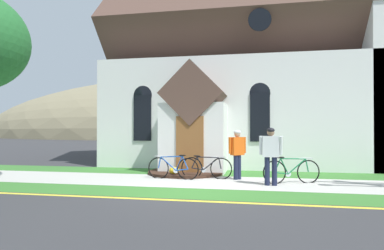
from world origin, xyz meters
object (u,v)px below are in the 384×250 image
bicycle_white (206,167)px  cyclist_in_red_jersey (237,151)px  bicycle_red (173,168)px  cyclist_in_orange_jersey (271,152)px  bicycle_black (291,171)px  church_sign (188,141)px

bicycle_white → cyclist_in_red_jersey: size_ratio=1.06×
bicycle_red → cyclist_in_orange_jersey: (3.08, -0.67, 0.61)m
cyclist_in_red_jersey → cyclist_in_orange_jersey: (1.02, -0.99, 0.05)m
bicycle_black → cyclist_in_red_jersey: 1.79m
cyclist_in_red_jersey → bicycle_red: bearing=-171.4°
bicycle_white → cyclist_in_orange_jersey: bearing=-25.9°
bicycle_red → bicycle_black: 3.70m
bicycle_white → cyclist_in_orange_jersey: (2.04, -0.99, 0.61)m
bicycle_black → cyclist_in_red_jersey: (-1.64, 0.47, 0.56)m
bicycle_black → church_sign: bearing=150.7°
bicycle_white → cyclist_in_orange_jersey: cyclist_in_orange_jersey is taller
bicycle_black → cyclist_in_orange_jersey: bearing=-140.3°
bicycle_white → cyclist_in_red_jersey: cyclist_in_red_jersey is taller
bicycle_black → cyclist_in_red_jersey: size_ratio=1.06×
bicycle_red → bicycle_black: (3.70, -0.16, 0.00)m
bicycle_red → bicycle_white: 1.08m
bicycle_red → cyclist_in_orange_jersey: 3.21m
church_sign → bicycle_red: church_sign is taller
bicycle_red → cyclist_in_orange_jersey: cyclist_in_orange_jersey is taller
cyclist_in_red_jersey → cyclist_in_orange_jersey: size_ratio=0.96×
bicycle_white → cyclist_in_red_jersey: (1.02, -0.00, 0.56)m
bicycle_red → bicycle_white: (1.04, 0.32, -0.00)m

